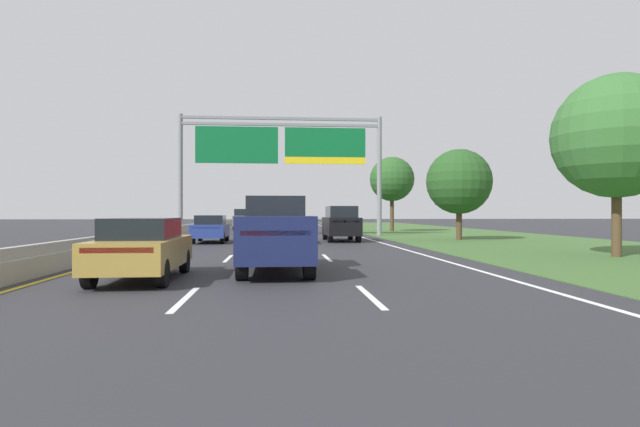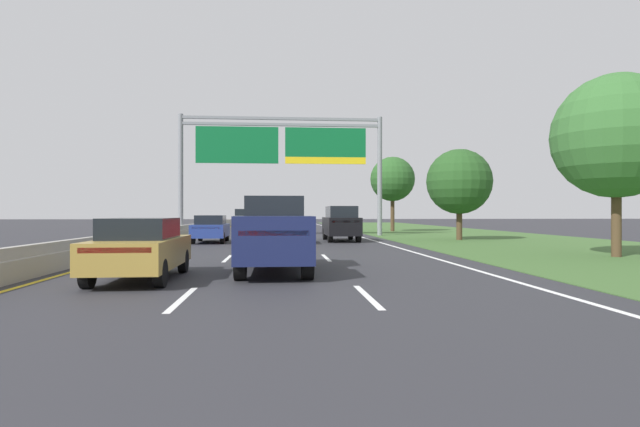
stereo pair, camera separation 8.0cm
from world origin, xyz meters
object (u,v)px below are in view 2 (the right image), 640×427
Objects in this scene: car_red_centre_lane_suv at (273,224)px; car_gold_left_lane_sedan at (141,248)px; pickup_truck_navy at (274,234)px; car_black_right_lane_suv at (341,223)px; car_grey_left_lane_suv at (244,219)px; car_blue_left_lane_sedan at (211,228)px; roadside_tree_near at (616,136)px; overhead_sign_gantry at (282,150)px; roadside_tree_far at (393,179)px; roadside_tree_mid at (459,182)px.

car_gold_left_lane_sedan is at bearing 168.20° from car_red_centre_lane_suv.
car_red_centre_lane_suv is at bearing 0.42° from pickup_truck_navy.
car_black_right_lane_suv reaches higher than car_gold_left_lane_sedan.
car_blue_left_lane_sedan is at bearing 178.62° from car_grey_left_lane_suv.
roadside_tree_near reaches higher than car_black_right_lane_suv.
car_blue_left_lane_sedan is at bearing 96.67° from car_black_right_lane_suv.
pickup_truck_navy is at bearing -90.94° from overhead_sign_gantry.
car_gold_left_lane_sedan is at bearing -179.39° from car_blue_left_lane_sedan.
car_red_centre_lane_suv is 5.07m from car_black_right_lane_suv.
roadside_tree_far is at bearing -116.59° from car_grey_left_lane_suv.
pickup_truck_navy is 0.95× the size of roadside_tree_mid.
car_gold_left_lane_sedan is at bearing -113.01° from roadside_tree_far.
pickup_truck_navy is 0.77× the size of roadside_tree_near.
roadside_tree_mid is (14.85, -21.92, 2.57)m from car_grey_left_lane_suv.
car_red_centre_lane_suv is at bearing -173.17° from car_grey_left_lane_suv.
roadside_tree_near reaches higher than car_blue_left_lane_sedan.
roadside_tree_near is (12.68, -19.22, -1.69)m from overhead_sign_gantry.
overhead_sign_gantry is 10.49m from car_blue_left_lane_sedan.
car_grey_left_lane_suv is 1.00× the size of car_red_centre_lane_suv.
roadside_tree_near is at bearing -143.28° from car_black_right_lane_suv.
pickup_truck_navy reaches higher than car_grey_left_lane_suv.
car_grey_left_lane_suv is at bearing 124.11° from roadside_tree_mid.
roadside_tree_near reaches higher than roadside_tree_far.
car_grey_left_lane_suv is at bearing 153.90° from roadside_tree_far.
car_gold_left_lane_sedan is (-3.75, -24.48, -5.52)m from overhead_sign_gantry.
roadside_tree_mid is (14.81, 17.85, 2.85)m from car_gold_left_lane_sedan.
pickup_truck_navy reaches higher than car_blue_left_lane_sedan.
overhead_sign_gantry is at bearing -28.48° from car_blue_left_lane_sedan.
pickup_truck_navy is at bearing -178.57° from car_red_centre_lane_suv.
car_blue_left_lane_sedan is at bearing 60.48° from car_red_centre_lane_suv.
car_black_right_lane_suv is 0.67× the size of roadside_tree_near.
car_gold_left_lane_sedan is 0.64× the size of roadside_tree_far.
car_red_centre_lane_suv is 0.83× the size of roadside_tree_mid.
car_red_centre_lane_suv is 1.07× the size of car_gold_left_lane_sedan.
roadside_tree_far is at bearing -23.69° from car_gold_left_lane_sedan.
pickup_truck_navy is 1.15× the size of car_grey_left_lane_suv.
overhead_sign_gantry is 16.60m from car_grey_left_lane_suv.
car_red_centre_lane_suv reaches higher than car_gold_left_lane_sedan.
overhead_sign_gantry is 3.19× the size of car_red_centre_lane_suv.
car_grey_left_lane_suv is 0.67× the size of roadside_tree_near.
roadside_tree_far is (10.60, 31.34, 3.74)m from pickup_truck_navy.
car_grey_left_lane_suv is at bearing 8.05° from car_red_centre_lane_suv.
car_black_right_lane_suv is at bearing -63.11° from overhead_sign_gantry.
overhead_sign_gantry is 2.78× the size of pickup_truck_navy.
car_black_right_lane_suv is at bearing -113.42° from roadside_tree_far.
roadside_tree_far is at bearing -23.47° from car_black_right_lane_suv.
roadside_tree_near is at bearing -84.91° from roadside_tree_far.
car_black_right_lane_suv is 15.67m from roadside_tree_near.
car_blue_left_lane_sedan is (-4.15, -7.89, -5.52)m from overhead_sign_gantry.
pickup_truck_navy is at bearing -108.68° from roadside_tree_far.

